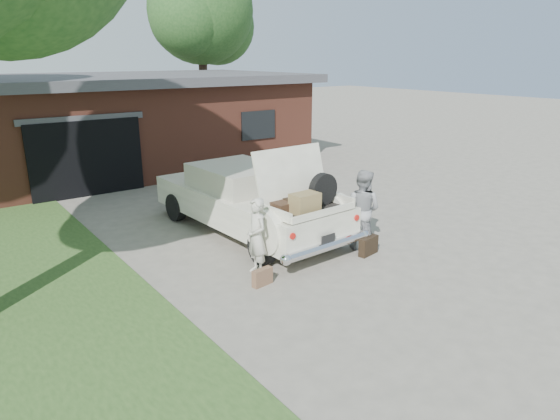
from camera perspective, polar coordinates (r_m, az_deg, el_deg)
ground at (r=9.56m, az=2.16°, el=-7.17°), size 90.00×90.00×0.00m
house at (r=19.50m, az=-17.19°, el=9.75°), size 12.80×7.80×3.30m
tree_right at (r=27.40m, az=-8.89°, el=21.08°), size 6.13×5.33×8.82m
sedan at (r=11.51m, az=-3.66°, el=1.24°), size 2.33×5.45×2.19m
woman_left at (r=9.25m, az=-2.69°, el=-3.08°), size 0.40×0.57×1.48m
woman_right at (r=10.62m, az=9.34°, el=0.05°), size 0.91×1.01×1.71m
suitcase_left at (r=9.01m, az=-2.03°, el=-7.67°), size 0.42×0.18×0.31m
suitcase_right at (r=10.48m, az=10.08°, el=-4.05°), size 0.52×0.24×0.38m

